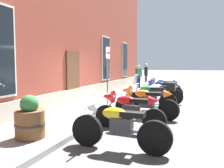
{
  "coord_description": "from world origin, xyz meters",
  "views": [
    {
      "loc": [
        -9.04,
        -2.6,
        1.73
      ],
      "look_at": [
        -0.44,
        0.34,
        0.99
      ],
      "focal_mm": 38.17,
      "sensor_mm": 36.0,
      "label": 1
    }
  ],
  "objects_px": {
    "barrel_planter": "(30,120)",
    "motorcycle_blue_sport": "(160,88)",
    "motorcycle_black_sport": "(161,86)",
    "parking_sign": "(108,67)",
    "motorcycle_yellow_naked": "(118,127)",
    "motorcycle_orange_sport": "(143,101)",
    "motorcycle_red_sport": "(127,109)",
    "motorcycle_green_touring": "(152,95)",
    "motorcycle_white_sport": "(157,92)",
    "pedestrian_striped_shirt": "(138,75)",
    "pedestrian_dark_jacket": "(146,74)"
  },
  "relations": [
    {
      "from": "barrel_planter",
      "to": "motorcycle_blue_sport",
      "type": "bearing_deg",
      "value": -12.66
    },
    {
      "from": "motorcycle_black_sport",
      "to": "parking_sign",
      "type": "relative_size",
      "value": 0.89
    },
    {
      "from": "motorcycle_yellow_naked",
      "to": "motorcycle_orange_sport",
      "type": "xyz_separation_m",
      "value": [
        3.09,
        0.12,
        0.09
      ]
    },
    {
      "from": "motorcycle_red_sport",
      "to": "motorcycle_green_touring",
      "type": "distance_m",
      "value": 3.01
    },
    {
      "from": "parking_sign",
      "to": "motorcycle_red_sport",
      "type": "bearing_deg",
      "value": -151.38
    },
    {
      "from": "motorcycle_black_sport",
      "to": "parking_sign",
      "type": "xyz_separation_m",
      "value": [
        -4.73,
        1.56,
        1.09
      ]
    },
    {
      "from": "motorcycle_blue_sport",
      "to": "motorcycle_yellow_naked",
      "type": "bearing_deg",
      "value": -178.75
    },
    {
      "from": "motorcycle_white_sport",
      "to": "barrel_planter",
      "type": "relative_size",
      "value": 2.19
    },
    {
      "from": "motorcycle_orange_sport",
      "to": "parking_sign",
      "type": "bearing_deg",
      "value": 50.96
    },
    {
      "from": "motorcycle_green_touring",
      "to": "pedestrian_striped_shirt",
      "type": "relative_size",
      "value": 1.29
    },
    {
      "from": "pedestrian_dark_jacket",
      "to": "motorcycle_orange_sport",
      "type": "bearing_deg",
      "value": -169.76
    },
    {
      "from": "pedestrian_dark_jacket",
      "to": "barrel_planter",
      "type": "distance_m",
      "value": 12.85
    },
    {
      "from": "motorcycle_green_touring",
      "to": "parking_sign",
      "type": "height_order",
      "value": "parking_sign"
    },
    {
      "from": "motorcycle_white_sport",
      "to": "motorcycle_blue_sport",
      "type": "relative_size",
      "value": 0.99
    },
    {
      "from": "motorcycle_red_sport",
      "to": "barrel_planter",
      "type": "distance_m",
      "value": 2.48
    },
    {
      "from": "pedestrian_dark_jacket",
      "to": "barrel_planter",
      "type": "xyz_separation_m",
      "value": [
        -12.84,
        0.11,
        -0.56
      ]
    },
    {
      "from": "motorcycle_orange_sport",
      "to": "motorcycle_white_sport",
      "type": "xyz_separation_m",
      "value": [
        2.95,
        -0.03,
        -0.02
      ]
    },
    {
      "from": "motorcycle_red_sport",
      "to": "motorcycle_orange_sport",
      "type": "xyz_separation_m",
      "value": [
        1.52,
        -0.14,
        0.0
      ]
    },
    {
      "from": "pedestrian_striped_shirt",
      "to": "barrel_planter",
      "type": "bearing_deg",
      "value": -178.85
    },
    {
      "from": "pedestrian_dark_jacket",
      "to": "pedestrian_striped_shirt",
      "type": "bearing_deg",
      "value": 159.6
    },
    {
      "from": "motorcycle_orange_sport",
      "to": "barrel_planter",
      "type": "distance_m",
      "value": 3.8
    },
    {
      "from": "motorcycle_white_sport",
      "to": "pedestrian_dark_jacket",
      "type": "relative_size",
      "value": 1.23
    },
    {
      "from": "motorcycle_blue_sport",
      "to": "motorcycle_black_sport",
      "type": "relative_size",
      "value": 1.02
    },
    {
      "from": "motorcycle_orange_sport",
      "to": "motorcycle_black_sport",
      "type": "xyz_separation_m",
      "value": [
        6.14,
        0.18,
        -0.03
      ]
    },
    {
      "from": "motorcycle_green_touring",
      "to": "pedestrian_striped_shirt",
      "type": "distance_m",
      "value": 7.41
    },
    {
      "from": "motorcycle_green_touring",
      "to": "pedestrian_dark_jacket",
      "type": "bearing_deg",
      "value": 12.47
    },
    {
      "from": "barrel_planter",
      "to": "motorcycle_green_touring",
      "type": "bearing_deg",
      "value": -21.39
    },
    {
      "from": "motorcycle_white_sport",
      "to": "pedestrian_striped_shirt",
      "type": "xyz_separation_m",
      "value": [
        5.61,
        2.1,
        0.47
      ]
    },
    {
      "from": "motorcycle_green_touring",
      "to": "motorcycle_orange_sport",
      "type": "bearing_deg",
      "value": 177.74
    },
    {
      "from": "motorcycle_white_sport",
      "to": "barrel_planter",
      "type": "bearing_deg",
      "value": 163.56
    },
    {
      "from": "barrel_planter",
      "to": "motorcycle_orange_sport",
      "type": "bearing_deg",
      "value": -28.7
    },
    {
      "from": "motorcycle_black_sport",
      "to": "barrel_planter",
      "type": "height_order",
      "value": "barrel_planter"
    },
    {
      "from": "motorcycle_yellow_naked",
      "to": "motorcycle_orange_sport",
      "type": "bearing_deg",
      "value": 2.15
    },
    {
      "from": "motorcycle_black_sport",
      "to": "pedestrian_dark_jacket",
      "type": "bearing_deg",
      "value": 24.55
    },
    {
      "from": "motorcycle_yellow_naked",
      "to": "barrel_planter",
      "type": "relative_size",
      "value": 2.24
    },
    {
      "from": "motorcycle_green_touring",
      "to": "motorcycle_white_sport",
      "type": "xyz_separation_m",
      "value": [
        1.48,
        0.03,
        -0.02
      ]
    },
    {
      "from": "motorcycle_green_touring",
      "to": "motorcycle_white_sport",
      "type": "relative_size",
      "value": 0.98
    },
    {
      "from": "motorcycle_red_sport",
      "to": "parking_sign",
      "type": "height_order",
      "value": "parking_sign"
    },
    {
      "from": "parking_sign",
      "to": "motorcycle_black_sport",
      "type": "bearing_deg",
      "value": -18.27
    },
    {
      "from": "pedestrian_striped_shirt",
      "to": "pedestrian_dark_jacket",
      "type": "relative_size",
      "value": 0.94
    },
    {
      "from": "motorcycle_green_touring",
      "to": "motorcycle_blue_sport",
      "type": "relative_size",
      "value": 0.97
    },
    {
      "from": "motorcycle_white_sport",
      "to": "pedestrian_striped_shirt",
      "type": "relative_size",
      "value": 1.31
    },
    {
      "from": "motorcycle_white_sport",
      "to": "parking_sign",
      "type": "xyz_separation_m",
      "value": [
        -1.54,
        1.77,
        1.09
      ]
    },
    {
      "from": "pedestrian_striped_shirt",
      "to": "motorcycle_green_touring",
      "type": "bearing_deg",
      "value": -163.32
    },
    {
      "from": "barrel_planter",
      "to": "pedestrian_striped_shirt",
      "type": "bearing_deg",
      "value": 1.15
    },
    {
      "from": "motorcycle_red_sport",
      "to": "motorcycle_black_sport",
      "type": "height_order",
      "value": "motorcycle_red_sport"
    },
    {
      "from": "pedestrian_dark_jacket",
      "to": "parking_sign",
      "type": "xyz_separation_m",
      "value": [
        -8.09,
        0.03,
        0.56
      ]
    },
    {
      "from": "motorcycle_red_sport",
      "to": "motorcycle_white_sport",
      "type": "bearing_deg",
      "value": -2.18
    },
    {
      "from": "motorcycle_orange_sport",
      "to": "motorcycle_green_touring",
      "type": "distance_m",
      "value": 1.48
    },
    {
      "from": "motorcycle_white_sport",
      "to": "motorcycle_yellow_naked",
      "type": "bearing_deg",
      "value": -179.18
    }
  ]
}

